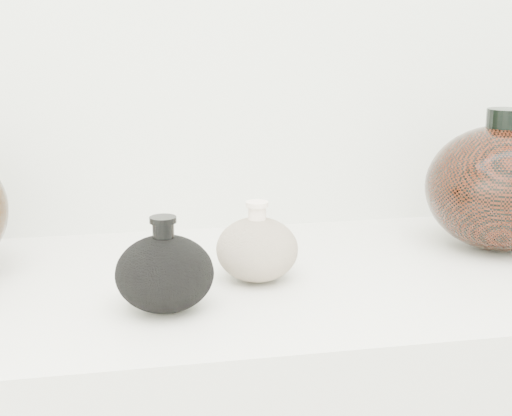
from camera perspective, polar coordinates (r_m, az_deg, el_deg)
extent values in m
cube|color=beige|center=(0.99, -1.78, -6.34)|extent=(1.20, 0.50, 0.03)
ellipsoid|color=black|center=(0.86, -7.32, -5.22)|extent=(0.14, 0.14, 0.09)
cylinder|color=black|center=(0.85, -7.43, -1.83)|extent=(0.03, 0.03, 0.03)
cylinder|color=black|center=(0.84, -7.46, -0.93)|extent=(0.04, 0.04, 0.01)
ellipsoid|color=beige|center=(0.96, 0.09, -3.33)|extent=(0.15, 0.15, 0.09)
cylinder|color=#F3DCC7|center=(0.94, 0.09, -0.45)|extent=(0.03, 0.03, 0.03)
cylinder|color=#F3DCC7|center=(0.94, 0.09, 0.31)|extent=(0.04, 0.04, 0.01)
ellipsoid|color=black|center=(1.14, 18.94, 1.53)|extent=(0.29, 0.29, 0.19)
cylinder|color=black|center=(1.13, 19.36, 6.60)|extent=(0.07, 0.07, 0.04)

